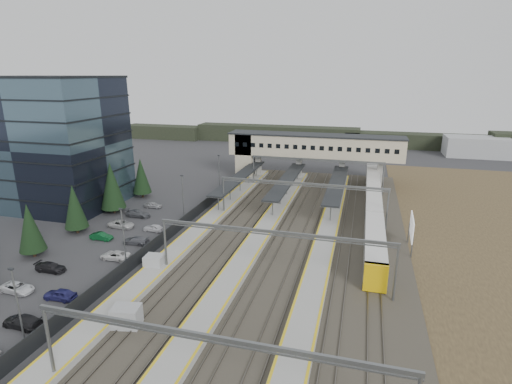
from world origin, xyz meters
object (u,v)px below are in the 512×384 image
(billboard, at_px, (412,228))
(footbridge, at_px, (302,148))
(relay_cabin_near, at_px, (127,317))
(relay_cabin_far, at_px, (154,263))
(office_building, at_px, (50,142))
(train, at_px, (373,204))

(billboard, bearing_deg, footbridge, 121.36)
(relay_cabin_near, height_order, footbridge, footbridge)
(relay_cabin_near, distance_m, billboard, 39.87)
(billboard, bearing_deg, relay_cabin_far, -154.74)
(office_building, bearing_deg, billboard, -4.41)
(relay_cabin_near, xyz_separation_m, billboard, (29.30, 26.94, 2.33))
(relay_cabin_far, relative_size, billboard, 0.41)
(relay_cabin_far, bearing_deg, office_building, 147.87)
(office_building, bearing_deg, train, 8.99)
(footbridge, relative_size, billboard, 6.66)
(office_building, relative_size, billboard, 4.01)
(office_building, xyz_separation_m, relay_cabin_far, (32.47, -20.39, -11.11))
(relay_cabin_far, bearing_deg, billboard, 25.26)
(office_building, distance_m, footbridge, 53.18)
(footbridge, xyz_separation_m, train, (16.30, -20.51, -5.97))
(relay_cabin_near, bearing_deg, office_building, 138.20)
(billboard, bearing_deg, train, 109.17)
(office_building, bearing_deg, footbridge, 34.47)
(office_building, xyz_separation_m, billboard, (65.05, -5.02, -8.72))
(office_building, bearing_deg, relay_cabin_far, -32.13)
(relay_cabin_near, distance_m, relay_cabin_far, 12.02)
(relay_cabin_far, height_order, billboard, billboard)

